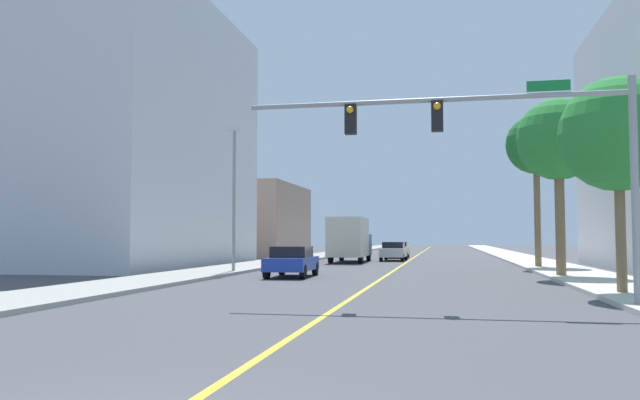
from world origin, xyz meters
TOP-DOWN VIEW (x-y plane):
  - ground at (0.00, 42.00)m, footprint 192.00×192.00m
  - sidewalk_left at (-8.90, 42.00)m, footprint 3.53×168.00m
  - sidewalk_right at (8.90, 42.00)m, footprint 3.53×168.00m
  - lane_marking_center at (0.00, 42.00)m, footprint 0.16×144.00m
  - building_left_near at (-18.58, 31.95)m, footprint 13.73×19.94m
  - building_left_far at (-17.78, 54.81)m, footprint 12.14×14.31m
  - traffic_signal_mast at (4.26, 12.17)m, footprint 10.29×0.36m
  - street_lamp at (-7.63, 24.86)m, footprint 0.56×0.28m
  - palm_near at (8.08, 15.76)m, footprint 3.57×3.57m
  - palm_mid at (7.80, 24.40)m, footprint 3.68×3.68m
  - palm_far at (8.04, 33.04)m, footprint 3.46×3.46m
  - car_silver at (-1.14, 43.43)m, footprint 1.87×4.56m
  - car_blue at (-4.14, 22.95)m, footprint 1.95×4.05m
  - car_yellow at (-1.27, 49.71)m, footprint 1.79×4.44m
  - delivery_truck at (-4.05, 39.89)m, footprint 2.50×7.44m

SIDE VIEW (x-z plane):
  - ground at x=0.00m, z-range 0.00..0.00m
  - lane_marking_center at x=0.00m, z-range 0.00..0.01m
  - sidewalk_left at x=-8.90m, z-range 0.00..0.15m
  - sidewalk_right at x=8.90m, z-range 0.00..0.15m
  - car_blue at x=-4.14m, z-range 0.03..1.44m
  - car_yellow at x=-1.27m, z-range 0.03..1.44m
  - car_silver at x=-1.14m, z-range 0.03..1.48m
  - delivery_truck at x=-4.05m, z-range 0.09..3.30m
  - building_left_far at x=-17.78m, z-range 0.00..7.00m
  - street_lamp at x=-7.63m, z-range 0.57..7.84m
  - traffic_signal_mast at x=4.26m, z-range 1.57..7.39m
  - palm_near at x=8.08m, z-range 1.67..8.33m
  - palm_mid at x=7.80m, z-range 2.20..10.11m
  - palm_far at x=8.04m, z-range 2.75..11.58m
  - building_left_near at x=-18.58m, z-range 0.00..16.83m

